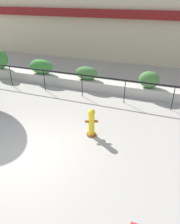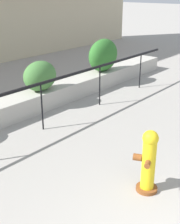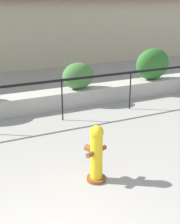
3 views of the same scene
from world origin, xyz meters
name	(u,v)px [view 2 (image 2 of 3)]	position (x,y,z in m)	size (l,w,h in m)	color
hedge_bush_3	(40,76)	(3.09, 6.00, 0.90)	(1.00, 0.70, 0.81)	#427538
hedge_bush_4	(103,55)	(5.86, 6.00, 1.03)	(1.28, 0.68, 1.06)	#2D6B28
fire_hydrant	(148,161)	(1.63, 1.82, 0.55)	(0.47, 0.48, 1.08)	brown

